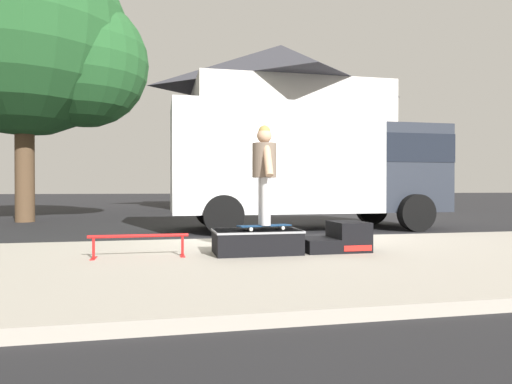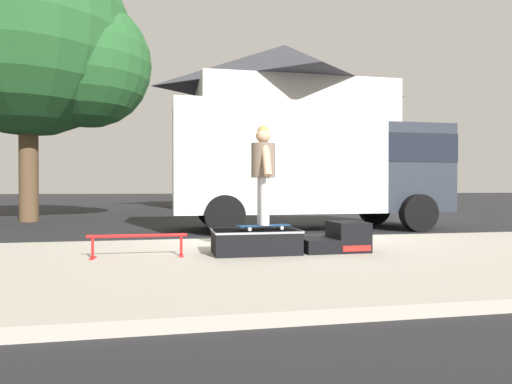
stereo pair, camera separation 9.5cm
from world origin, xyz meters
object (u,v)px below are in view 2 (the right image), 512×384
skate_box (256,241)px  skater_kid (263,166)px  skateboard (263,226)px  street_tree_main (41,42)px  kicker_ramp (338,239)px  box_truck (311,163)px  grind_rail (138,240)px

skate_box → skater_kid: 1.07m
skateboard → street_tree_main: bearing=120.6°
skate_box → kicker_ramp: (1.25, -0.00, -0.00)m
skateboard → kicker_ramp: bearing=1.9°
street_tree_main → kicker_ramp: bearing=-54.0°
skate_box → box_truck: box_truck is taller
grind_rail → skater_kid: skater_kid is taller
grind_rail → skateboard: skateboard is taller
skater_kid → box_truck: (2.27, 4.74, 0.34)m
grind_rail → street_tree_main: street_tree_main is taller
grind_rail → street_tree_main: 10.76m
kicker_ramp → street_tree_main: bearing=126.0°
skate_box → street_tree_main: size_ratio=0.14×
skateboard → skater_kid: skater_kid is taller
skate_box → kicker_ramp: bearing=-0.0°
street_tree_main → box_truck: bearing=-28.3°
skate_box → skater_kid: bearing=-20.7°
skateboard → skater_kid: 0.85m
street_tree_main → grind_rail: bearing=-68.5°
kicker_ramp → skater_kid: bearing=-178.1°
skate_box → kicker_ramp: size_ratio=1.29×
grind_rail → box_truck: 6.35m
skater_kid → box_truck: box_truck is taller
grind_rail → skater_kid: bearing=-0.0°
skater_kid → box_truck: size_ratio=0.21×
kicker_ramp → skater_kid: (-1.15, -0.04, 1.06)m
skate_box → street_tree_main: bearing=120.2°
kicker_ramp → grind_rail: kicker_ramp is taller
skate_box → skater_kid: size_ratio=0.86×
skate_box → kicker_ramp: 1.25m
skate_box → grind_rail: 1.63m
kicker_ramp → street_tree_main: 11.99m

